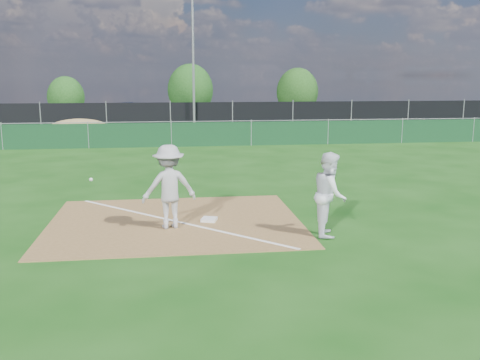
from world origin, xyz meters
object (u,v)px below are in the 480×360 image
Objects in this scene: car_left at (80,115)px; car_right at (215,113)px; tree_mid at (190,90)px; car_mid at (130,113)px; play_at_first at (169,187)px; runner at (330,194)px; light_pole at (193,67)px; tree_right at (297,92)px; first_base at (209,219)px; tree_left at (66,97)px.

car_right is (9.71, 0.01, 0.02)m from car_left.
car_left is at bearing -146.49° from tree_mid.
car_mid is 6.22m from car_right.
tree_mid is (1.86, 32.96, 1.31)m from play_at_first.
runner reaches higher than car_left.
light_pole reaches higher than tree_right.
light_pole is 10.90m from tree_mid.
tree_mid is at bearing 88.80° from light_pole.
car_mid is at bearing 127.43° from light_pole.
tree_mid is at bearing 88.39° from first_base.
tree_right reaches higher than runner.
tree_left is (-5.32, 4.58, 1.00)m from car_mid.
play_at_first is at bearing -93.22° from tree_mid.
first_base is at bearing -152.94° from car_mid.
runner is 0.54× the size of tree_left.
first_base is at bearing -91.81° from light_pole.
first_base is 32.61m from tree_mid.
car_right is (6.21, -0.39, -0.04)m from car_mid.
play_at_first is at bearing -154.97° from car_mid.
first_base is 3.06m from runner.
car_left reaches higher than first_base.
car_left is 0.89× the size of car_mid.
car_left is 1.00× the size of tree_right.
tree_right is at bearing 48.04° from light_pole.
car_mid is at bearing 68.73° from car_right.
light_pole is at bearing -126.79° from car_left.
play_at_first is 0.52× the size of car_mid.
car_mid is 1.35× the size of tree_left.
car_left is 17.81m from tree_right.
first_base is 0.08× the size of car_left.
light_pole reaches higher than first_base.
light_pole reaches higher than runner.
car_mid is 7.09m from tree_left.
tree_mid is (-1.57, 5.38, 1.56)m from car_right.
car_mid is at bearing 95.68° from play_at_first.
play_at_first is at bearing -155.21° from first_base.
car_left is 0.83× the size of car_right.
runner is 0.45× the size of tree_right.
car_right is (2.48, 27.14, 0.67)m from first_base.
light_pole is 2.33× the size of tree_left.
car_mid is 0.93× the size of car_right.
first_base is at bearing -107.14° from tree_right.
light_pole reaches higher than tree_mid.
car_right is at bearing -23.34° from tree_left.
first_base is 0.10× the size of tree_left.
tree_left is (-9.73, 10.35, -2.23)m from light_pole.
car_mid is (-4.42, 5.77, -3.23)m from light_pole.
runner is at bearing -29.24° from first_base.
tree_right is at bearing 1.03° from runner.
tree_left is (-8.10, 32.55, 0.78)m from play_at_first.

